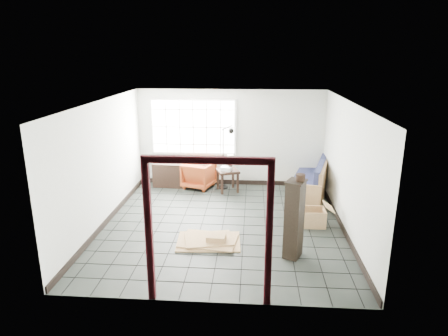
# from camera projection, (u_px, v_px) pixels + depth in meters

# --- Properties ---
(ground) EXTENTS (5.50, 5.50, 0.00)m
(ground) POSITION_uv_depth(u_px,v_px,m) (223.00, 225.00, 8.49)
(ground) COLOR black
(ground) RESTS_ON ground
(room_shell) EXTENTS (5.02, 5.52, 2.61)m
(room_shell) POSITION_uv_depth(u_px,v_px,m) (223.00, 148.00, 8.05)
(room_shell) COLOR silver
(room_shell) RESTS_ON ground
(window_panel) EXTENTS (2.32, 0.08, 1.52)m
(window_panel) POSITION_uv_depth(u_px,v_px,m) (193.00, 127.00, 10.70)
(window_panel) COLOR silver
(window_panel) RESTS_ON ground
(doorway_trim) EXTENTS (1.80, 0.08, 2.20)m
(doorway_trim) POSITION_uv_depth(u_px,v_px,m) (208.00, 214.00, 5.52)
(doorway_trim) COLOR #3C0D13
(doorway_trim) RESTS_ON ground
(futon_sofa) EXTENTS (1.31, 2.24, 0.93)m
(futon_sofa) POSITION_uv_depth(u_px,v_px,m) (312.00, 184.00, 10.06)
(futon_sofa) COLOR brown
(futon_sofa) RESTS_ON ground
(armchair) EXTENTS (0.93, 0.91, 0.77)m
(armchair) POSITION_uv_depth(u_px,v_px,m) (199.00, 174.00, 10.74)
(armchair) COLOR brown
(armchair) RESTS_ON ground
(side_table) EXTENTS (0.68, 0.68, 0.58)m
(side_table) POSITION_uv_depth(u_px,v_px,m) (228.00, 174.00, 10.43)
(side_table) COLOR black
(side_table) RESTS_ON ground
(table_lamp) EXTENTS (0.35, 0.35, 0.41)m
(table_lamp) POSITION_uv_depth(u_px,v_px,m) (230.00, 159.00, 10.30)
(table_lamp) COLOR black
(table_lamp) RESTS_ON side_table
(projector) EXTENTS (0.33, 0.29, 0.10)m
(projector) POSITION_uv_depth(u_px,v_px,m) (226.00, 169.00, 10.32)
(projector) COLOR silver
(projector) RESTS_ON side_table
(floor_lamp) EXTENTS (0.46, 0.40, 1.74)m
(floor_lamp) POSITION_uv_depth(u_px,v_px,m) (227.00, 155.00, 10.46)
(floor_lamp) COLOR black
(floor_lamp) RESTS_ON ground
(console_shelf) EXTENTS (0.85, 0.37, 0.65)m
(console_shelf) POSITION_uv_depth(u_px,v_px,m) (169.00, 175.00, 10.81)
(console_shelf) COLOR black
(console_shelf) RESTS_ON ground
(tall_shelf) EXTENTS (0.43, 0.48, 1.43)m
(tall_shelf) POSITION_uv_depth(u_px,v_px,m) (294.00, 219.00, 6.98)
(tall_shelf) COLOR black
(tall_shelf) RESTS_ON ground
(pot) EXTENTS (0.17, 0.17, 0.12)m
(pot) POSITION_uv_depth(u_px,v_px,m) (300.00, 178.00, 6.75)
(pot) COLOR black
(pot) RESTS_ON tall_shelf
(open_box) EXTENTS (0.88, 0.45, 0.50)m
(open_box) POSITION_uv_depth(u_px,v_px,m) (312.00, 217.00, 8.42)
(open_box) COLOR #9A764A
(open_box) RESTS_ON ground
(cardboard_pile) EXTENTS (1.26, 0.93, 0.18)m
(cardboard_pile) POSITION_uv_depth(u_px,v_px,m) (210.00, 240.00, 7.69)
(cardboard_pile) COLOR #9A764A
(cardboard_pile) RESTS_ON ground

